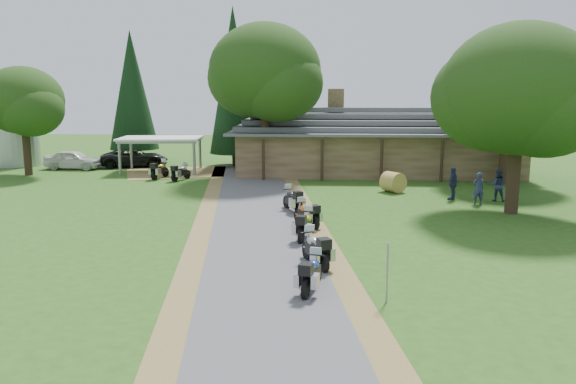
# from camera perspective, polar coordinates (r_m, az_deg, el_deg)

# --- Properties ---
(ground) EXTENTS (120.00, 120.00, 0.00)m
(ground) POSITION_cam_1_polar(r_m,az_deg,el_deg) (19.37, -2.61, -7.87)
(ground) COLOR #2A4F16
(ground) RESTS_ON ground
(driveway) EXTENTS (51.95, 51.95, 0.00)m
(driveway) POSITION_cam_1_polar(r_m,az_deg,el_deg) (23.24, -2.80, -4.79)
(driveway) COLOR #4C4C4F
(driveway) RESTS_ON ground
(lodge) EXTENTS (21.40, 9.40, 4.90)m
(lodge) POSITION_cam_1_polar(r_m,az_deg,el_deg) (42.65, 8.90, 5.28)
(lodge) COLOR brown
(lodge) RESTS_ON ground
(silo) EXTENTS (3.71, 3.71, 7.03)m
(silo) POSITION_cam_1_polar(r_m,az_deg,el_deg) (50.89, -25.97, 6.36)
(silo) COLOR gray
(silo) RESTS_ON ground
(carport) EXTENTS (6.34, 4.53, 2.60)m
(carport) POSITION_cam_1_polar(r_m,az_deg,el_deg) (43.61, -12.74, 3.74)
(carport) COLOR white
(carport) RESTS_ON ground
(car_white_sedan) EXTENTS (2.73, 5.80, 1.89)m
(car_white_sedan) POSITION_cam_1_polar(r_m,az_deg,el_deg) (47.02, -20.98, 3.33)
(car_white_sedan) COLOR silver
(car_white_sedan) RESTS_ON ground
(car_dark_suv) EXTENTS (4.00, 6.17, 2.19)m
(car_dark_suv) POSITION_cam_1_polar(r_m,az_deg,el_deg) (46.99, -15.34, 3.82)
(car_dark_suv) COLOR black
(car_dark_suv) RESTS_ON ground
(motorcycle_row_a) EXTENTS (0.98, 1.87, 1.22)m
(motorcycle_row_a) POSITION_cam_1_polar(r_m,az_deg,el_deg) (17.17, 2.44, -8.11)
(motorcycle_row_a) COLOR #21399C
(motorcycle_row_a) RESTS_ON ground
(motorcycle_row_b) EXTENTS (1.34, 2.03, 1.32)m
(motorcycle_row_b) POSITION_cam_1_polar(r_m,az_deg,el_deg) (19.58, 2.78, -5.64)
(motorcycle_row_b) COLOR #A1A2A9
(motorcycle_row_b) RESTS_ON ground
(motorcycle_row_c) EXTENTS (0.97, 1.97, 1.29)m
(motorcycle_row_c) POSITION_cam_1_polar(r_m,az_deg,el_deg) (23.06, 1.77, -3.25)
(motorcycle_row_c) COLOR yellow
(motorcycle_row_c) RESTS_ON ground
(motorcycle_row_d) EXTENTS (1.47, 1.85, 1.24)m
(motorcycle_row_d) POSITION_cam_1_polar(r_m,az_deg,el_deg) (25.21, 1.89, -2.14)
(motorcycle_row_d) COLOR #DE5B18
(motorcycle_row_d) RESTS_ON ground
(motorcycle_row_e) EXTENTS (1.39, 1.99, 1.31)m
(motorcycle_row_e) POSITION_cam_1_polar(r_m,az_deg,el_deg) (28.35, 0.43, -0.69)
(motorcycle_row_e) COLOR black
(motorcycle_row_e) RESTS_ON ground
(motorcycle_carport_a) EXTENTS (1.09, 2.00, 1.30)m
(motorcycle_carport_a) POSITION_cam_1_polar(r_m,az_deg,el_deg) (40.19, -12.90, 2.27)
(motorcycle_carport_a) COLOR gold
(motorcycle_carport_a) RESTS_ON ground
(motorcycle_carport_b) EXTENTS (1.23, 1.86, 1.22)m
(motorcycle_carport_b) POSITION_cam_1_polar(r_m,az_deg,el_deg) (39.06, -10.83, 2.06)
(motorcycle_carport_b) COLOR slate
(motorcycle_carport_b) RESTS_ON ground
(person_a) EXTENTS (0.62, 0.48, 2.04)m
(person_a) POSITION_cam_1_polar(r_m,az_deg,el_deg) (31.77, 18.78, 0.61)
(person_a) COLOR navy
(person_a) RESTS_ON ground
(person_b) EXTENTS (0.69, 0.57, 2.11)m
(person_b) POSITION_cam_1_polar(r_m,az_deg,el_deg) (33.07, 20.55, 0.93)
(person_b) COLOR navy
(person_b) RESTS_ON ground
(person_c) EXTENTS (0.71, 0.77, 2.19)m
(person_c) POSITION_cam_1_polar(r_m,az_deg,el_deg) (32.66, 16.42, 1.12)
(person_c) COLOR navy
(person_c) RESTS_ON ground
(hay_bale) EXTENTS (1.64, 1.62, 1.22)m
(hay_bale) POSITION_cam_1_polar(r_m,az_deg,el_deg) (34.43, 10.63, 1.00)
(hay_bale) COLOR olive
(hay_bale) RESTS_ON ground
(sign_post) EXTENTS (0.32, 0.05, 1.80)m
(sign_post) POSITION_cam_1_polar(r_m,az_deg,el_deg) (16.42, 10.05, -8.06)
(sign_post) COLOR gray
(sign_post) RESTS_ON ground
(oak_lodge_left) EXTENTS (7.69, 7.69, 11.94)m
(oak_lodge_left) POSITION_cam_1_polar(r_m,az_deg,el_deg) (39.33, -2.34, 10.12)
(oak_lodge_left) COLOR #193610
(oak_lodge_left) RESTS_ON ground
(oak_lodge_right) EXTENTS (6.95, 6.95, 9.93)m
(oak_lodge_right) POSITION_cam_1_polar(r_m,az_deg,el_deg) (39.05, 21.33, 7.98)
(oak_lodge_right) COLOR #193610
(oak_lodge_right) RESTS_ON ground
(oak_driveway) EXTENTS (7.52, 7.52, 9.87)m
(oak_driveway) POSITION_cam_1_polar(r_m,az_deg,el_deg) (29.64, 22.31, 7.37)
(oak_driveway) COLOR #193610
(oak_driveway) RESTS_ON ground
(oak_silo) EXTENTS (5.68, 5.68, 8.67)m
(oak_silo) POSITION_cam_1_polar(r_m,az_deg,el_deg) (44.66, -25.23, 7.08)
(oak_silo) COLOR #193610
(oak_silo) RESTS_ON ground
(cedar_near) EXTENTS (4.04, 4.04, 12.65)m
(cedar_near) POSITION_cam_1_polar(r_m,az_deg,el_deg) (45.84, -5.52, 10.53)
(cedar_near) COLOR black
(cedar_near) RESTS_ON ground
(cedar_far) EXTENTS (4.16, 4.16, 11.14)m
(cedar_far) POSITION_cam_1_polar(r_m,az_deg,el_deg) (50.38, -15.53, 9.32)
(cedar_far) COLOR black
(cedar_far) RESTS_ON ground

